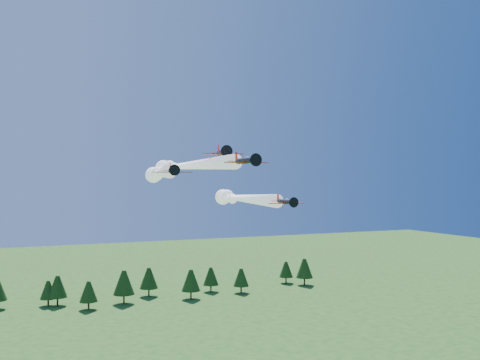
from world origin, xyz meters
name	(u,v)px	position (x,y,z in m)	size (l,w,h in m)	color
plane_lead	(187,166)	(-2.46, 20.53, 46.82)	(7.16, 50.59, 3.70)	black
plane_left	(159,173)	(-7.14, 24.73, 45.36)	(11.72, 42.27, 3.70)	black
plane_right	(240,198)	(10.50, 22.81, 39.92)	(6.80, 40.27, 3.70)	black
plane_slot	(222,152)	(-0.21, 6.42, 48.91)	(7.63, 8.36, 2.66)	black
treeline	(128,283)	(4.31, 110.41, 6.53)	(165.55, 21.48, 11.83)	#382314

